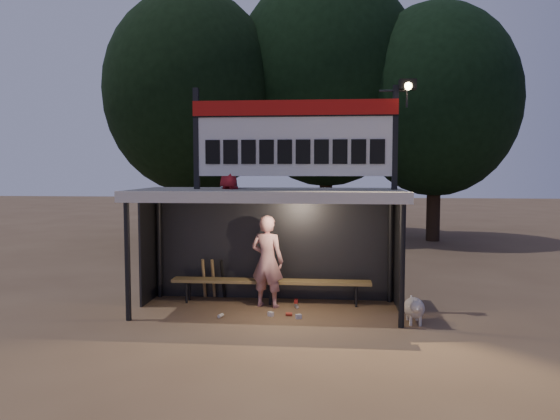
% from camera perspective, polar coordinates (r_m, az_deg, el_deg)
% --- Properties ---
extents(ground, '(80.00, 80.00, 0.00)m').
position_cam_1_polar(ground, '(10.60, -1.30, -10.45)').
color(ground, brown).
rests_on(ground, ground).
extents(player, '(0.75, 0.60, 1.81)m').
position_cam_1_polar(player, '(10.70, -1.34, -5.35)').
color(player, silver).
rests_on(player, ground).
extents(child_a, '(0.59, 0.58, 0.96)m').
position_cam_1_polar(child_a, '(10.82, -5.56, 4.81)').
color(child_a, gray).
rests_on(child_a, dugout_shelter).
extents(child_b, '(0.56, 0.53, 0.97)m').
position_cam_1_polar(child_b, '(10.44, -5.34, 4.86)').
color(child_b, '#AA1A20').
rests_on(child_b, dugout_shelter).
extents(dugout_shelter, '(5.10, 2.08, 2.32)m').
position_cam_1_polar(dugout_shelter, '(10.53, -1.16, -0.35)').
color(dugout_shelter, '#3A3A3D').
rests_on(dugout_shelter, ground).
extents(scoreboard_assembly, '(4.10, 0.27, 1.99)m').
position_cam_1_polar(scoreboard_assembly, '(10.21, 1.80, 7.80)').
color(scoreboard_assembly, black).
rests_on(scoreboard_assembly, dugout_shelter).
extents(bench, '(4.00, 0.35, 0.48)m').
position_cam_1_polar(bench, '(11.03, -0.97, -7.55)').
color(bench, olive).
rests_on(bench, ground).
extents(tree_left, '(6.46, 6.46, 9.27)m').
position_cam_1_polar(tree_left, '(21.02, -9.22, 12.01)').
color(tree_left, black).
rests_on(tree_left, ground).
extents(tree_mid, '(7.22, 7.22, 10.36)m').
position_cam_1_polar(tree_mid, '(21.95, 4.89, 13.44)').
color(tree_mid, black).
rests_on(tree_mid, ground).
extents(tree_right, '(6.08, 6.08, 8.72)m').
position_cam_1_polar(tree_right, '(21.17, 15.95, 10.95)').
color(tree_right, black).
rests_on(tree_right, ground).
extents(dog, '(0.36, 0.81, 0.49)m').
position_cam_1_polar(dog, '(9.96, 13.86, -9.90)').
color(dog, beige).
rests_on(dog, ground).
extents(bats, '(0.48, 0.33, 0.84)m').
position_cam_1_polar(bats, '(11.49, -6.98, -7.11)').
color(bats, olive).
rests_on(bats, ground).
extents(litter, '(1.53, 1.32, 0.08)m').
position_cam_1_polar(litter, '(10.42, -0.07, -10.51)').
color(litter, '#B0221E').
rests_on(litter, ground).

